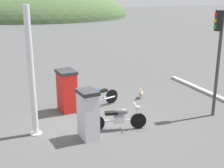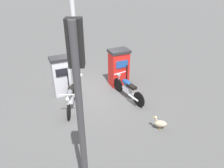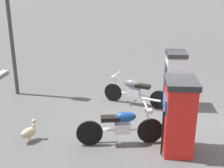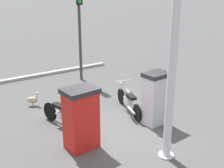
% 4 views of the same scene
% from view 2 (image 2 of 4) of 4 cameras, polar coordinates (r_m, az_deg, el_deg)
% --- Properties ---
extents(ground_plane, '(120.00, 120.00, 0.00)m').
position_cam_2_polar(ground_plane, '(8.84, -4.87, -2.57)').
color(ground_plane, '#4C4C4C').
extents(fuel_pump_near, '(0.63, 0.80, 1.65)m').
position_cam_2_polar(fuel_pump_near, '(8.65, -13.97, 2.20)').
color(fuel_pump_near, silver).
rests_on(fuel_pump_near, ground).
extents(fuel_pump_far, '(0.73, 0.92, 1.67)m').
position_cam_2_polar(fuel_pump_far, '(9.16, 1.90, 4.64)').
color(fuel_pump_far, red).
rests_on(fuel_pump_far, ground).
extents(motorcycle_near_pump, '(1.98, 0.79, 0.92)m').
position_cam_2_polar(motorcycle_near_pump, '(7.83, -11.51, -3.64)').
color(motorcycle_near_pump, black).
rests_on(motorcycle_near_pump, ground).
extents(motorcycle_far_pump, '(1.96, 0.68, 0.94)m').
position_cam_2_polar(motorcycle_far_pump, '(8.27, 4.32, -1.07)').
color(motorcycle_far_pump, black).
rests_on(motorcycle_far_pump, ground).
extents(wandering_duck, '(0.38, 0.48, 0.51)m').
position_cam_2_polar(wandering_duck, '(6.93, 13.27, -10.60)').
color(wandering_duck, tan).
rests_on(wandering_duck, ground).
extents(roadside_traffic_light, '(0.40, 0.29, 3.97)m').
position_cam_2_polar(roadside_traffic_light, '(3.39, -9.07, -4.11)').
color(roadside_traffic_light, '#38383A').
rests_on(roadside_traffic_light, ground).
extents(canopy_support_pole, '(0.40, 0.40, 4.25)m').
position_cam_2_polar(canopy_support_pole, '(9.80, -10.31, 13.20)').
color(canopy_support_pole, silver).
rests_on(canopy_support_pole, ground).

